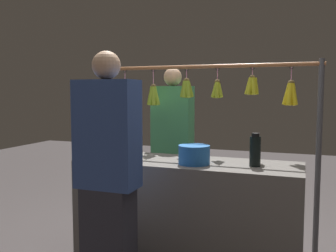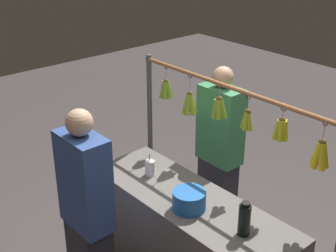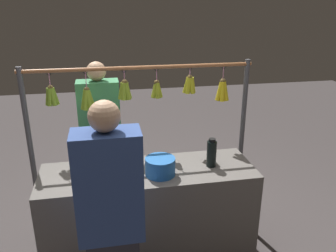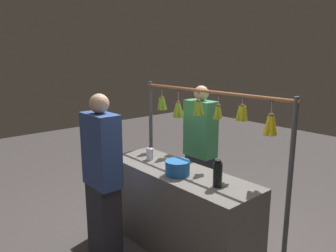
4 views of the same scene
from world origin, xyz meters
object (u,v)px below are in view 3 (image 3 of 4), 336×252
object	(u,v)px
water_bottle	(212,153)
vendor_person	(102,145)
drink_cup	(89,169)
blue_bucket	(160,166)
customer_person	(112,231)

from	to	relation	value
water_bottle	vendor_person	xyz separation A→B (m)	(0.88, -0.71, -0.16)
vendor_person	drink_cup	bearing A→B (deg)	82.37
water_bottle	blue_bucket	xyz separation A→B (m)	(0.43, 0.07, -0.04)
blue_bucket	customer_person	xyz separation A→B (m)	(0.40, 0.58, -0.11)
customer_person	water_bottle	bearing A→B (deg)	-142.06
blue_bucket	drink_cup	bearing A→B (deg)	-9.02
water_bottle	drink_cup	xyz separation A→B (m)	(0.97, -0.02, -0.05)
water_bottle	blue_bucket	size ratio (longest dim) A/B	1.03
water_bottle	drink_cup	size ratio (longest dim) A/B	1.39
drink_cup	water_bottle	bearing A→B (deg)	179.07
drink_cup	customer_person	size ratio (longest dim) A/B	0.11
water_bottle	vendor_person	bearing A→B (deg)	-38.87
drink_cup	customer_person	xyz separation A→B (m)	(-0.14, 0.66, -0.10)
drink_cup	customer_person	distance (m)	0.68
water_bottle	blue_bucket	bearing A→B (deg)	9.15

